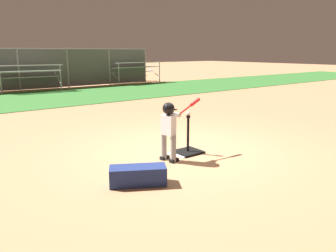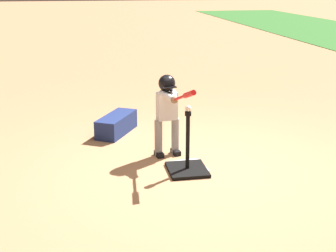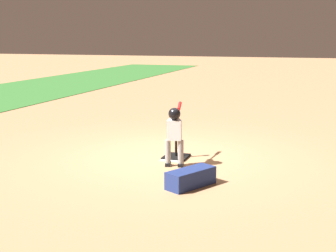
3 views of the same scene
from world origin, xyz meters
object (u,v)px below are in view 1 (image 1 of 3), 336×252
Objects in this scene: bleachers_left_center at (28,78)px; equipment_bag at (138,175)px; bleachers_center at (130,72)px; baseball at (188,113)px; batter_child at (170,124)px; batting_tee at (188,149)px.

bleachers_left_center is 3.74× the size of equipment_bag.
bleachers_left_center reaches higher than bleachers_center.
equipment_bag is at bearing -155.45° from baseball.
equipment_bag is (-1.06, -0.59, -0.54)m from batter_child.
batting_tee is at bearing -91.81° from bleachers_left_center.
bleachers_left_center reaches higher than batting_tee.
bleachers_center reaches higher than equipment_bag.
baseball reaches higher than batting_tee.
batting_tee is 10.16× the size of baseball.
baseball is (0.55, 0.14, 0.11)m from batter_child.
batter_child is at bearing 58.39° from equipment_bag.
bleachers_left_center is at bearing 110.71° from equipment_bag.
batter_child is 0.29× the size of bleachers_center.
batting_tee is 0.82m from batter_child.
baseball is at bearing -116.57° from batting_tee.
bleachers_left_center is (0.41, 12.95, 0.57)m from batting_tee.
bleachers_center reaches higher than batting_tee.
batter_child reaches higher than batting_tee.
bleachers_left_center is (0.41, 12.95, -0.14)m from baseball.
baseball is at bearing -91.81° from bleachers_left_center.
batter_child is 1.28× the size of equipment_bag.
batter_child is (-0.55, -0.14, 0.59)m from batting_tee.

